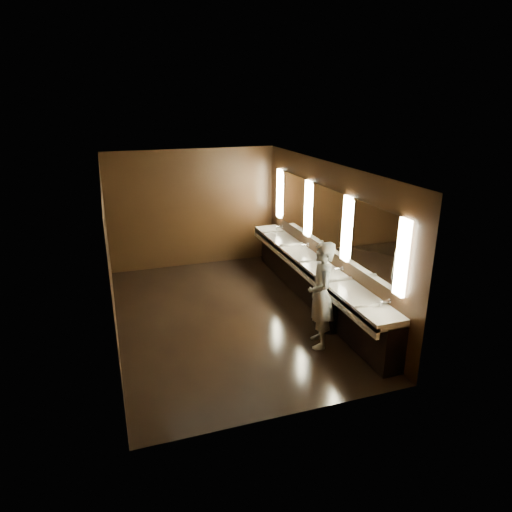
{
  "coord_description": "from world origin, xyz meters",
  "views": [
    {
      "loc": [
        -1.96,
        -7.53,
        3.94
      ],
      "look_at": [
        0.58,
        0.0,
        1.14
      ],
      "focal_mm": 32.0,
      "sensor_mm": 36.0,
      "label": 1
    }
  ],
  "objects": [
    {
      "name": "wall_left",
      "position": [
        -2.0,
        0.0,
        1.4
      ],
      "size": [
        0.02,
        6.0,
        2.8
      ],
      "primitive_type": "cube",
      "color": "black",
      "rests_on": "floor"
    },
    {
      "name": "wall_back",
      "position": [
        0.0,
        3.0,
        1.4
      ],
      "size": [
        4.0,
        0.02,
        2.8
      ],
      "primitive_type": "cube",
      "color": "black",
      "rests_on": "floor"
    },
    {
      "name": "mirror_band",
      "position": [
        1.98,
        -0.0,
        1.75
      ],
      "size": [
        0.06,
        5.03,
        1.15
      ],
      "color": "#FEF5C5",
      "rests_on": "wall_right"
    },
    {
      "name": "wall_front",
      "position": [
        0.0,
        -3.0,
        1.4
      ],
      "size": [
        4.0,
        0.02,
        2.8
      ],
      "primitive_type": "cube",
      "color": "black",
      "rests_on": "floor"
    },
    {
      "name": "floor",
      "position": [
        0.0,
        0.0,
        0.0
      ],
      "size": [
        6.0,
        6.0,
        0.0
      ],
      "primitive_type": "plane",
      "color": "black",
      "rests_on": "ground"
    },
    {
      "name": "sink_counter",
      "position": [
        1.79,
        0.0,
        0.5
      ],
      "size": [
        0.55,
        5.4,
        1.01
      ],
      "color": "black",
      "rests_on": "floor"
    },
    {
      "name": "wall_right",
      "position": [
        2.0,
        0.0,
        1.4
      ],
      "size": [
        0.02,
        6.0,
        2.8
      ],
      "primitive_type": "cube",
      "color": "black",
      "rests_on": "floor"
    },
    {
      "name": "ceiling",
      "position": [
        0.0,
        0.0,
        2.8
      ],
      "size": [
        4.0,
        6.0,
        0.02
      ],
      "primitive_type": "cube",
      "color": "#2D2D2B",
      "rests_on": "wall_back"
    },
    {
      "name": "person",
      "position": [
        1.18,
        -1.49,
        0.9
      ],
      "size": [
        0.59,
        0.75,
        1.79
      ],
      "primitive_type": "imported",
      "rotation": [
        0.0,
        0.0,
        -1.85
      ],
      "color": "#95BADF",
      "rests_on": "floor"
    },
    {
      "name": "trash_bin",
      "position": [
        1.58,
        -1.1,
        0.28
      ],
      "size": [
        0.42,
        0.42,
        0.56
      ],
      "primitive_type": "cylinder",
      "rotation": [
        0.0,
        0.0,
        -0.17
      ],
      "color": "black",
      "rests_on": "floor"
    }
  ]
}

